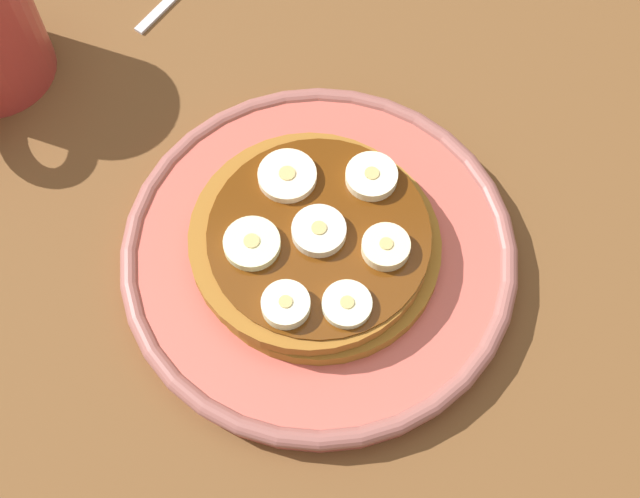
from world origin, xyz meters
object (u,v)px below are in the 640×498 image
banana_slice_5 (287,305)px  plate (320,255)px  banana_slice_0 (328,227)px  pancake_stack (318,242)px  banana_slice_4 (288,176)px  banana_slice_3 (253,244)px  banana_slice_6 (387,247)px  banana_slice_2 (372,177)px  banana_slice_1 (348,305)px

banana_slice_5 → plate: bearing=158.2°
banana_slice_0 → pancake_stack: bearing=-67.3°
plate → banana_slice_4: (-3.76, -1.89, 3.06)cm
banana_slice_3 → banana_slice_6: (0.28, 7.71, 0.09)cm
banana_slice_6 → pancake_stack: bearing=-105.4°
banana_slice_2 → banana_slice_3: same height
banana_slice_2 → pancake_stack: bearing=-41.9°
plate → banana_slice_1: 5.71cm
pancake_stack → banana_slice_6: (1.09, 3.96, 1.48)cm
banana_slice_3 → banana_slice_1: bearing=55.1°
banana_slice_4 → banana_slice_6: banana_slice_6 is taller
banana_slice_2 → banana_slice_1: bearing=-11.0°
plate → banana_slice_2: bearing=139.3°
pancake_stack → banana_slice_1: bearing=20.0°
plate → banana_slice_1: size_ratio=8.58×
pancake_stack → banana_slice_6: size_ratio=5.44×
banana_slice_2 → banana_slice_5: size_ratio=1.14×
pancake_stack → banana_slice_3: size_ratio=4.62×
banana_slice_2 → banana_slice_4: size_ratio=0.88×
banana_slice_0 → banana_slice_1: banana_slice_0 is taller
banana_slice_0 → banana_slice_4: bearing=-145.6°
banana_slice_5 → banana_slice_1: bearing=91.3°
banana_slice_0 → plate: bearing=-61.3°
banana_slice_2 → banana_slice_3: bearing=-57.6°
banana_slice_0 → banana_slice_3: same height
plate → banana_slice_0: 3.19cm
banana_slice_1 → banana_slice_6: size_ratio=1.00×
pancake_stack → banana_slice_5: (4.66, -1.74, 1.50)cm
banana_slice_0 → banana_slice_6: same height
plate → pancake_stack: (-0.01, -0.12, 1.70)cm
banana_slice_3 → plate: bearing=101.5°
banana_slice_2 → banana_slice_5: (8.31, -5.01, 0.07)cm
banana_slice_0 → banana_slice_2: 4.31cm
banana_slice_3 → banana_slice_2: bearing=122.4°
banana_slice_4 → banana_slice_1: bearing=22.5°
pancake_stack → banana_slice_6: 4.36cm
banana_slice_3 → banana_slice_5: banana_slice_5 is taller
plate → banana_slice_5: bearing=-21.8°
pancake_stack → banana_slice_0: bearing=112.7°
plate → banana_slice_3: bearing=-78.5°
banana_slice_5 → pancake_stack: bearing=159.6°
banana_slice_1 → banana_slice_2: bearing=169.0°
banana_slice_4 → plate: bearing=26.7°
banana_slice_4 → banana_slice_6: (4.83, 5.73, 0.12)cm
banana_slice_0 → banana_slice_6: bearing=68.1°
banana_slice_2 → banana_slice_6: bearing=8.2°
banana_slice_6 → banana_slice_1: bearing=-33.1°
banana_slice_2 → banana_slice_5: 9.71cm
pancake_stack → banana_slice_3: (0.80, -3.75, 1.40)cm
banana_slice_4 → banana_slice_2: bearing=88.9°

